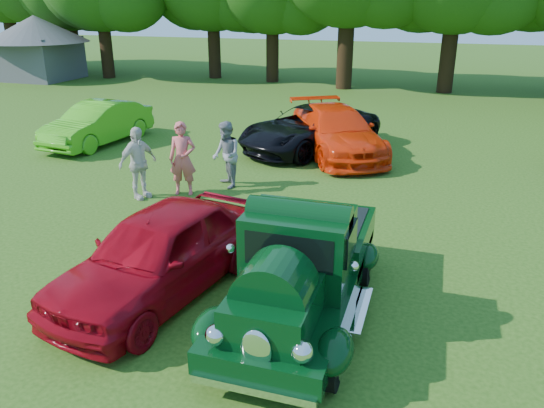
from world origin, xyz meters
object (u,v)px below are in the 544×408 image
(back_car_lime, at_px, (98,124))
(back_car_orange, at_px, (336,131))
(red_convertible, at_px, (160,252))
(spectator_pink, at_px, (183,159))
(hero_pickup, at_px, (301,269))
(spectator_grey, at_px, (226,155))
(spectator_white, at_px, (138,163))
(back_car_black, at_px, (310,128))
(gazebo, at_px, (37,40))

(back_car_lime, xyz_separation_m, back_car_orange, (8.28, 1.17, 0.04))
(red_convertible, bearing_deg, spectator_pink, 122.79)
(spectator_pink, bearing_deg, hero_pickup, -62.03)
(spectator_grey, bearing_deg, red_convertible, -27.50)
(hero_pickup, distance_m, spectator_grey, 6.51)
(spectator_grey, relative_size, spectator_white, 0.97)
(red_convertible, bearing_deg, spectator_grey, 111.31)
(spectator_pink, relative_size, spectator_grey, 1.07)
(red_convertible, bearing_deg, back_car_black, 99.66)
(back_car_black, bearing_deg, spectator_white, -88.77)
(red_convertible, relative_size, gazebo, 0.71)
(hero_pickup, height_order, red_convertible, hero_pickup)
(hero_pickup, xyz_separation_m, back_car_black, (-2.30, 9.91, -0.08))
(spectator_pink, bearing_deg, red_convertible, -83.60)
(back_car_orange, height_order, spectator_grey, spectator_grey)
(hero_pickup, bearing_deg, spectator_white, 143.22)
(back_car_orange, bearing_deg, hero_pickup, -112.02)
(spectator_grey, relative_size, gazebo, 0.28)
(hero_pickup, height_order, spectator_white, hero_pickup)
(back_car_black, relative_size, spectator_grey, 2.93)
(back_car_lime, height_order, spectator_pink, spectator_pink)
(spectator_white, bearing_deg, spectator_grey, -27.02)
(back_car_orange, bearing_deg, spectator_white, -155.48)
(back_car_orange, bearing_deg, back_car_lime, 158.15)
(hero_pickup, xyz_separation_m, spectator_grey, (-3.53, 5.48, 0.09))
(spectator_pink, xyz_separation_m, spectator_grey, (0.87, 0.86, -0.06))
(hero_pickup, relative_size, back_car_orange, 0.90)
(red_convertible, relative_size, spectator_white, 2.42)
(back_car_orange, xyz_separation_m, spectator_grey, (-2.20, -4.12, 0.13))
(hero_pickup, xyz_separation_m, gazebo, (-22.73, 21.32, 1.59))
(red_convertible, bearing_deg, back_car_orange, 93.93)
(back_car_orange, distance_m, spectator_pink, 5.85)
(spectator_grey, xyz_separation_m, gazebo, (-19.21, 15.84, 1.50))
(back_car_lime, relative_size, spectator_grey, 2.45)
(back_car_orange, xyz_separation_m, gazebo, (-21.40, 11.72, 1.63))
(spectator_grey, bearing_deg, spectator_white, -88.72)
(hero_pickup, bearing_deg, back_car_lime, 138.77)
(back_car_lime, bearing_deg, back_car_orange, 14.69)
(hero_pickup, height_order, spectator_grey, hero_pickup)
(hero_pickup, height_order, gazebo, gazebo)
(spectator_pink, distance_m, gazebo, 24.85)
(hero_pickup, relative_size, spectator_white, 2.56)
(back_car_lime, xyz_separation_m, gazebo, (-13.12, 12.90, 1.67))
(hero_pickup, bearing_deg, spectator_pink, 133.59)
(hero_pickup, distance_m, back_car_lime, 12.78)
(spectator_pink, bearing_deg, back_car_black, 52.76)
(gazebo, bearing_deg, spectator_pink, -42.33)
(red_convertible, xyz_separation_m, gazebo, (-20.24, 21.41, 1.63))
(spectator_grey, height_order, spectator_white, spectator_white)
(back_car_lime, bearing_deg, back_car_black, 18.12)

